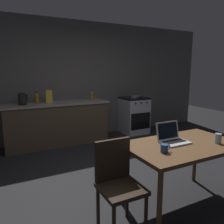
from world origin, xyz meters
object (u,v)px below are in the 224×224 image
object	(u,v)px
frying_pan	(135,96)
laptop	(173,138)
chair	(118,179)
electric_kettle	(22,99)
bottle	(92,95)
dining_table	(183,150)
drinking_glass	(218,138)
cereal_box	(49,97)
stove_oven	(134,115)
coffee_mug	(165,148)
bottle_b	(37,98)

from	to	relation	value
frying_pan	laptop	bearing A→B (deg)	-115.05
chair	frying_pan	size ratio (longest dim) A/B	2.18
electric_kettle	bottle	world-z (taller)	bottle
laptop	dining_table	bearing A→B (deg)	-40.83
electric_kettle	drinking_glass	xyz separation A→B (m)	(1.76, -3.03, -0.21)
chair	cereal_box	world-z (taller)	cereal_box
bottle	stove_oven	bearing A→B (deg)	2.35
dining_table	frying_pan	world-z (taller)	frying_pan
laptop	cereal_box	world-z (taller)	cereal_box
chair	frying_pan	bearing A→B (deg)	60.17
laptop	coffee_mug	distance (m)	0.36
chair	frying_pan	distance (m)	3.53
cereal_box	chair	bearing A→B (deg)	-89.41
stove_oven	drinking_glass	bearing A→B (deg)	-105.41
stove_oven	electric_kettle	world-z (taller)	electric_kettle
bottle_b	stove_oven	bearing A→B (deg)	-2.04
stove_oven	coffee_mug	bearing A→B (deg)	-117.75
laptop	electric_kettle	bearing A→B (deg)	129.09
coffee_mug	bottle_b	size ratio (longest dim) A/B	0.48
dining_table	cereal_box	distance (m)	3.04
stove_oven	bottle	bearing A→B (deg)	-177.65
electric_kettle	stove_oven	bearing A→B (deg)	-0.05
frying_pan	drinking_glass	size ratio (longest dim) A/B	3.68
stove_oven	dining_table	size ratio (longest dim) A/B	0.69
coffee_mug	cereal_box	bearing A→B (deg)	99.67
coffee_mug	frying_pan	bearing A→B (deg)	61.85
bottle	frying_pan	distance (m)	1.17
laptop	chair	bearing A→B (deg)	-158.92
coffee_mug	bottle_b	xyz separation A→B (m)	(-0.75, 3.06, 0.22)
coffee_mug	drinking_glass	world-z (taller)	drinking_glass
electric_kettle	chair	bearing A→B (deg)	-79.24
frying_pan	bottle	bearing A→B (deg)	-178.97
electric_kettle	laptop	bearing A→B (deg)	-64.41
bottle_b	laptop	bearing A→B (deg)	-69.83
stove_oven	coffee_mug	world-z (taller)	stove_oven
bottle	bottle_b	size ratio (longest dim) A/B	0.99
stove_oven	bottle_b	world-z (taller)	bottle_b
dining_table	chair	bearing A→B (deg)	-179.65
dining_table	chair	size ratio (longest dim) A/B	1.46
drinking_glass	stove_oven	bearing A→B (deg)	74.59
stove_oven	laptop	size ratio (longest dim) A/B	2.82
frying_pan	coffee_mug	distance (m)	3.35
electric_kettle	frying_pan	size ratio (longest dim) A/B	0.56
stove_oven	cereal_box	bearing A→B (deg)	179.38
frying_pan	drinking_glass	world-z (taller)	frying_pan
stove_oven	coffee_mug	xyz separation A→B (m)	(-1.57, -2.98, 0.34)
laptop	bottle_b	size ratio (longest dim) A/B	1.31
frying_pan	drinking_glass	xyz separation A→B (m)	(-0.85, -3.00, -0.12)
frying_pan	bottle_b	world-z (taller)	bottle_b
laptop	bottle	world-z (taller)	bottle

